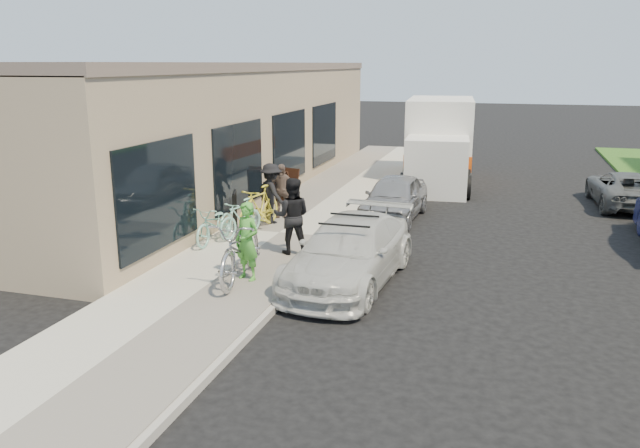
# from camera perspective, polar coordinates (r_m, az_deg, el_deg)

# --- Properties ---
(ground) EXTENTS (120.00, 120.00, 0.00)m
(ground) POSITION_cam_1_polar(r_m,az_deg,el_deg) (12.17, 0.23, -5.72)
(ground) COLOR black
(ground) RESTS_ON ground
(sidewalk) EXTENTS (3.00, 34.00, 0.15)m
(sidewalk) POSITION_cam_1_polar(r_m,az_deg,el_deg) (15.46, -3.72, -1.02)
(sidewalk) COLOR #B7B4A4
(sidewalk) RESTS_ON ground
(curb) EXTENTS (0.12, 34.00, 0.13)m
(curb) POSITION_cam_1_polar(r_m,az_deg,el_deg) (15.01, 1.84, -1.52)
(curb) COLOR #A29E94
(curb) RESTS_ON ground
(storefront) EXTENTS (3.60, 20.00, 4.22)m
(storefront) POSITION_cam_1_polar(r_m,az_deg,el_deg) (20.86, -7.43, 8.65)
(storefront) COLOR tan
(storefront) RESTS_ON ground
(bike_rack) EXTENTS (0.29, 0.66, 0.98)m
(bike_rack) POSITION_cam_1_polar(r_m,az_deg,el_deg) (15.65, -7.80, 1.58)
(bike_rack) COLOR black
(bike_rack) RESTS_ON sidewalk
(sandwich_board) EXTENTS (0.76, 0.77, 1.00)m
(sandwich_board) POSITION_cam_1_polar(r_m,az_deg,el_deg) (18.65, -3.20, 3.52)
(sandwich_board) COLOR black
(sandwich_board) RESTS_ON sidewalk
(sedan_white) EXTENTS (2.12, 4.46, 1.30)m
(sedan_white) POSITION_cam_1_polar(r_m,az_deg,el_deg) (12.20, 2.74, -2.57)
(sedan_white) COLOR silver
(sedan_white) RESTS_ON ground
(sedan_silver) EXTENTS (1.61, 3.62, 1.21)m
(sedan_silver) POSITION_cam_1_polar(r_m,az_deg,el_deg) (17.36, 6.80, 2.43)
(sedan_silver) COLOR gray
(sedan_silver) RESTS_ON ground
(moving_truck) EXTENTS (2.74, 6.19, 2.96)m
(moving_truck) POSITION_cam_1_polar(r_m,az_deg,el_deg) (23.03, 10.82, 7.03)
(moving_truck) COLOR white
(moving_truck) RESTS_ON ground
(far_car_gray) EXTENTS (1.98, 3.91, 1.06)m
(far_car_gray) POSITION_cam_1_polar(r_m,az_deg,el_deg) (20.90, 26.09, 2.88)
(far_car_gray) COLOR #515456
(far_car_gray) RESTS_ON ground
(tandem_bike) EXTENTS (1.08, 2.40, 1.22)m
(tandem_bike) POSITION_cam_1_polar(r_m,az_deg,el_deg) (12.02, -7.24, -2.28)
(tandem_bike) COLOR #A9A9AB
(tandem_bike) RESTS_ON sidewalk
(woman_rider) EXTENTS (0.64, 0.53, 1.52)m
(woman_rider) POSITION_cam_1_polar(r_m,az_deg,el_deg) (11.98, -6.68, -1.58)
(woman_rider) COLOR green
(woman_rider) RESTS_ON sidewalk
(man_standing) EXTENTS (0.94, 0.80, 1.68)m
(man_standing) POSITION_cam_1_polar(r_m,az_deg,el_deg) (13.54, -2.59, 0.74)
(man_standing) COLOR black
(man_standing) RESTS_ON sidewalk
(cruiser_bike_a) EXTENTS (0.82, 1.56, 0.90)m
(cruiser_bike_a) POSITION_cam_1_polar(r_m,az_deg,el_deg) (15.06, -7.25, 0.53)
(cruiser_bike_a) COLOR #8ACFBC
(cruiser_bike_a) RESTS_ON sidewalk
(cruiser_bike_b) EXTENTS (0.64, 1.70, 0.88)m
(cruiser_bike_b) POSITION_cam_1_polar(r_m,az_deg,el_deg) (14.66, -9.57, 0.02)
(cruiser_bike_b) COLOR #8ACFBC
(cruiser_bike_b) RESTS_ON sidewalk
(cruiser_bike_c) EXTENTS (0.82, 1.85, 1.07)m
(cruiser_bike_c) POSITION_cam_1_polar(r_m,az_deg,el_deg) (15.71, -5.60, 1.49)
(cruiser_bike_c) COLOR gold
(cruiser_bike_c) RESTS_ON sidewalk
(bystander_a) EXTENTS (1.16, 1.07, 1.56)m
(bystander_a) POSITION_cam_1_polar(r_m,az_deg,el_deg) (16.23, -4.48, 2.82)
(bystander_a) COLOR black
(bystander_a) RESTS_ON sidewalk
(bystander_b) EXTENTS (0.90, 0.51, 1.45)m
(bystander_b) POSITION_cam_1_polar(r_m,az_deg,el_deg) (16.84, -3.55, 3.07)
(bystander_b) COLOR brown
(bystander_b) RESTS_ON sidewalk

